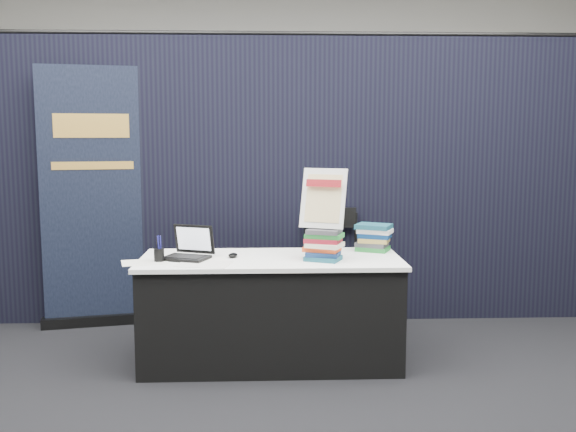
# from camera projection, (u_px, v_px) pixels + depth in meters

# --- Properties ---
(floor) EXTENTS (8.00, 8.00, 0.00)m
(floor) POSITION_uv_depth(u_px,v_px,m) (272.00, 393.00, 3.99)
(floor) COLOR black
(floor) RESTS_ON ground
(wall_back) EXTENTS (8.00, 0.02, 3.50)m
(wall_back) POSITION_uv_depth(u_px,v_px,m) (267.00, 121.00, 7.73)
(wall_back) COLOR beige
(wall_back) RESTS_ON floor
(drape_partition) EXTENTS (6.00, 0.08, 2.40)m
(drape_partition) POSITION_uv_depth(u_px,v_px,m) (269.00, 182.00, 5.42)
(drape_partition) COLOR black
(drape_partition) RESTS_ON floor
(display_table) EXTENTS (1.80, 0.75, 0.75)m
(display_table) POSITION_uv_depth(u_px,v_px,m) (271.00, 310.00, 4.48)
(display_table) COLOR black
(display_table) RESTS_ON floor
(laptop) EXTENTS (0.35, 0.33, 0.23)m
(laptop) POSITION_uv_depth(u_px,v_px,m) (187.00, 251.00, 4.39)
(laptop) COLOR black
(laptop) RESTS_ON display_table
(mouse) EXTENTS (0.08, 0.11, 0.03)m
(mouse) POSITION_uv_depth(u_px,v_px,m) (233.00, 255.00, 4.44)
(mouse) COLOR black
(mouse) RESTS_ON display_table
(brochure_left) EXTENTS (0.34, 0.28, 0.00)m
(brochure_left) POSITION_uv_depth(u_px,v_px,m) (145.00, 262.00, 4.27)
(brochure_left) COLOR white
(brochure_left) RESTS_ON display_table
(brochure_mid) EXTENTS (0.38, 0.30, 0.00)m
(brochure_mid) POSITION_uv_depth(u_px,v_px,m) (204.00, 264.00, 4.20)
(brochure_mid) COLOR white
(brochure_mid) RESTS_ON display_table
(brochure_right) EXTENTS (0.31, 0.26, 0.00)m
(brochure_right) POSITION_uv_depth(u_px,v_px,m) (205.00, 260.00, 4.36)
(brochure_right) COLOR white
(brochure_right) RESTS_ON display_table
(pen_cup) EXTENTS (0.09, 0.09, 0.09)m
(pen_cup) POSITION_uv_depth(u_px,v_px,m) (159.00, 255.00, 4.29)
(pen_cup) COLOR black
(pen_cup) RESTS_ON display_table
(book_stack_tall) EXTENTS (0.27, 0.24, 0.21)m
(book_stack_tall) POSITION_uv_depth(u_px,v_px,m) (323.00, 245.00, 4.33)
(book_stack_tall) COLOR #194F5F
(book_stack_tall) RESTS_ON display_table
(book_stack_short) EXTENTS (0.28, 0.25, 0.20)m
(book_stack_short) POSITION_uv_depth(u_px,v_px,m) (373.00, 237.00, 4.68)
(book_stack_short) COLOR #217F32
(book_stack_short) RESTS_ON display_table
(info_sign) EXTENTS (0.33, 0.23, 0.42)m
(info_sign) POSITION_uv_depth(u_px,v_px,m) (323.00, 199.00, 4.32)
(info_sign) COLOR black
(info_sign) RESTS_ON book_stack_tall
(pullup_banner) EXTENTS (0.91, 0.28, 2.15)m
(pullup_banner) POSITION_uv_depth(u_px,v_px,m) (95.00, 213.00, 5.29)
(pullup_banner) COLOR black
(pullup_banner) RESTS_ON floor
(stacking_chair) EXTENTS (0.45, 0.45, 0.99)m
(stacking_chair) POSITION_uv_depth(u_px,v_px,m) (333.00, 263.00, 5.25)
(stacking_chair) COLOR black
(stacking_chair) RESTS_ON floor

